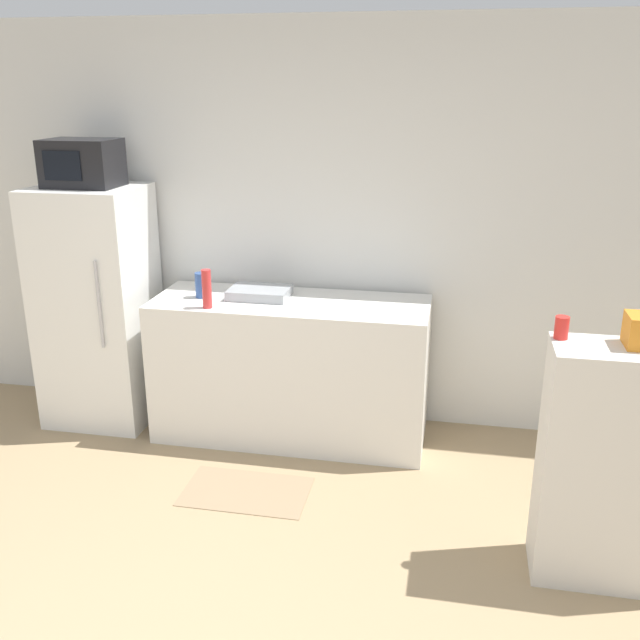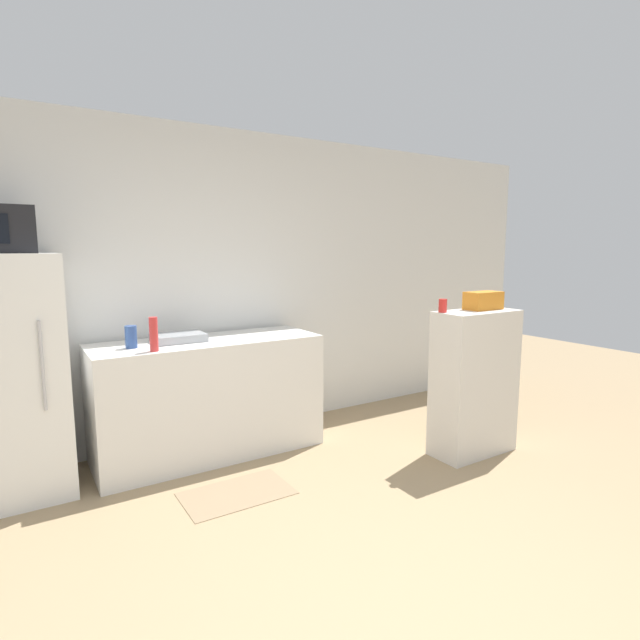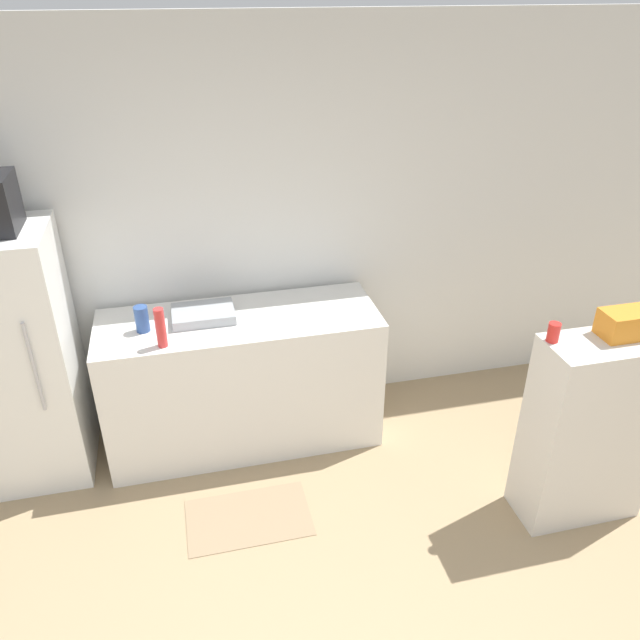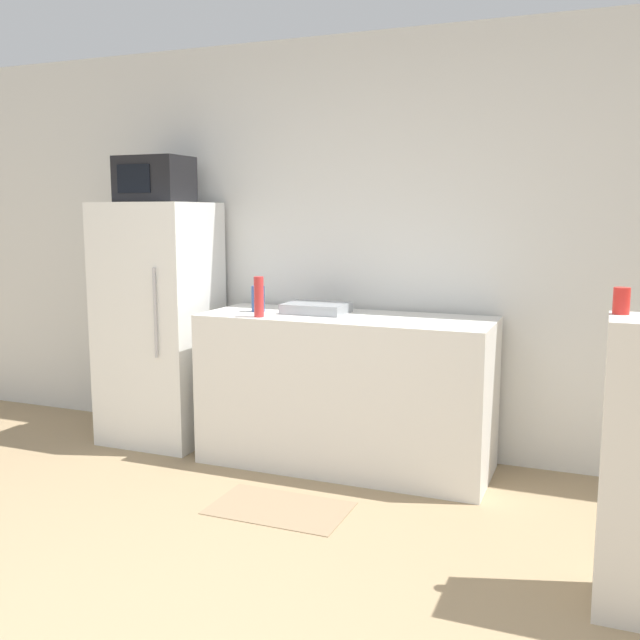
% 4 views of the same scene
% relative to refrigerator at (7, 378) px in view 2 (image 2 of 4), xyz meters
% --- Properties ---
extents(wall_back, '(8.00, 0.06, 2.60)m').
position_rel_refrigerator_xyz_m(wall_back, '(1.27, 0.37, 0.51)').
color(wall_back, silver).
rests_on(wall_back, ground_plane).
extents(refrigerator, '(0.68, 0.62, 1.58)m').
position_rel_refrigerator_xyz_m(refrigerator, '(0.00, 0.00, 0.00)').
color(refrigerator, white).
rests_on(refrigerator, ground_plane).
extents(counter, '(1.73, 0.63, 0.91)m').
position_rel_refrigerator_xyz_m(counter, '(1.32, -0.02, -0.33)').
color(counter, silver).
rests_on(counter, ground_plane).
extents(sink_basin, '(0.38, 0.27, 0.06)m').
position_rel_refrigerator_xyz_m(sink_basin, '(1.11, 0.02, 0.15)').
color(sink_basin, '#9EA3A8').
rests_on(sink_basin, counter).
extents(bottle_tall, '(0.06, 0.06, 0.24)m').
position_rel_refrigerator_xyz_m(bottle_tall, '(0.87, -0.25, 0.24)').
color(bottle_tall, red).
rests_on(bottle_tall, counter).
extents(bottle_short, '(0.08, 0.08, 0.16)m').
position_rel_refrigerator_xyz_m(bottle_short, '(0.76, -0.05, 0.20)').
color(bottle_short, '#2D4C8C').
rests_on(bottle_short, counter).
extents(shelf_cabinet, '(0.68, 0.32, 1.14)m').
position_rel_refrigerator_xyz_m(shelf_cabinet, '(3.09, -1.12, -0.22)').
color(shelf_cabinet, silver).
rests_on(shelf_cabinet, ground_plane).
extents(basket, '(0.30, 0.16, 0.14)m').
position_rel_refrigerator_xyz_m(basket, '(3.20, -1.08, 0.42)').
color(basket, orange).
rests_on(basket, shelf_cabinet).
extents(jar, '(0.06, 0.06, 0.10)m').
position_rel_refrigerator_xyz_m(jar, '(2.79, -1.04, 0.40)').
color(jar, red).
rests_on(jar, shelf_cabinet).
extents(kitchen_rug, '(0.71, 0.43, 0.01)m').
position_rel_refrigerator_xyz_m(kitchen_rug, '(1.23, -0.76, -0.79)').
color(kitchen_rug, '#937A5B').
rests_on(kitchen_rug, ground_plane).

